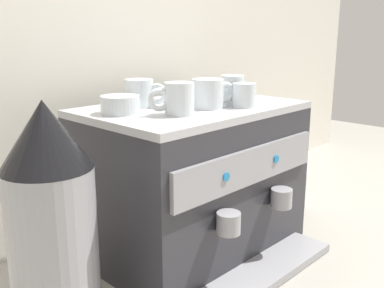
# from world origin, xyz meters

# --- Properties ---
(ground_plane) EXTENTS (4.00, 4.00, 0.00)m
(ground_plane) POSITION_xyz_m (0.00, 0.00, 0.00)
(ground_plane) COLOR #9E998E
(tiled_backsplash_wall) EXTENTS (2.80, 0.03, 1.00)m
(tiled_backsplash_wall) POSITION_xyz_m (0.00, 0.32, 0.50)
(tiled_backsplash_wall) COLOR silver
(tiled_backsplash_wall) RESTS_ON ground_plane
(espresso_machine) EXTENTS (0.57, 0.49, 0.41)m
(espresso_machine) POSITION_xyz_m (0.00, -0.01, 0.20)
(espresso_machine) COLOR #2D2D33
(espresso_machine) RESTS_ON ground_plane
(ceramic_cup_0) EXTENTS (0.06, 0.10, 0.07)m
(ceramic_cup_0) POSITION_xyz_m (0.11, -0.04, 0.45)
(ceramic_cup_0) COLOR silver
(ceramic_cup_0) RESTS_ON espresso_machine
(ceramic_cup_1) EXTENTS (0.11, 0.08, 0.08)m
(ceramic_cup_1) POSITION_xyz_m (-0.12, -0.07, 0.45)
(ceramic_cup_1) COLOR silver
(ceramic_cup_1) RESTS_ON espresso_machine
(ceramic_cup_2) EXTENTS (0.06, 0.09, 0.06)m
(ceramic_cup_2) POSITION_xyz_m (0.08, -0.11, 0.44)
(ceramic_cup_2) COLOR silver
(ceramic_cup_2) RESTS_ON espresso_machine
(ceramic_cup_3) EXTENTS (0.08, 0.10, 0.07)m
(ceramic_cup_3) POSITION_xyz_m (-0.11, 0.08, 0.44)
(ceramic_cup_3) COLOR silver
(ceramic_cup_3) RESTS_ON espresso_machine
(ceramic_cup_4) EXTENTS (0.12, 0.08, 0.07)m
(ceramic_cup_4) POSITION_xyz_m (0.00, -0.06, 0.45)
(ceramic_cup_4) COLOR silver
(ceramic_cup_4) RESTS_ON espresso_machine
(ceramic_bowl_0) EXTENTS (0.12, 0.12, 0.03)m
(ceramic_bowl_0) POSITION_xyz_m (0.05, 0.05, 0.42)
(ceramic_bowl_0) COLOR silver
(ceramic_bowl_0) RESTS_ON espresso_machine
(ceramic_bowl_1) EXTENTS (0.09, 0.09, 0.04)m
(ceramic_bowl_1) POSITION_xyz_m (-0.20, 0.04, 0.43)
(ceramic_bowl_1) COLOR silver
(ceramic_bowl_1) RESTS_ON espresso_machine
(coffee_grinder) EXTENTS (0.18, 0.18, 0.48)m
(coffee_grinder) POSITION_xyz_m (-0.44, -0.04, 0.24)
(coffee_grinder) COLOR #939399
(coffee_grinder) RESTS_ON ground_plane
(milk_pitcher) EXTENTS (0.10, 0.10, 0.13)m
(milk_pitcher) POSITION_xyz_m (0.46, -0.04, 0.06)
(milk_pitcher) COLOR #B7B7BC
(milk_pitcher) RESTS_ON ground_plane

